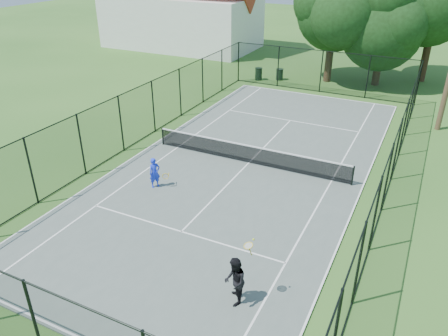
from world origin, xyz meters
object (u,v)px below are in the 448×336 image
at_px(tennis_net, 249,153).
at_px(player_black, 235,281).
at_px(trash_bin_right, 280,74).
at_px(player_blue, 155,173).
at_px(trash_bin_left, 259,74).

distance_m(tennis_net, player_black, 9.38).
bearing_deg(trash_bin_right, player_black, -73.42).
relative_size(tennis_net, player_blue, 7.36).
height_order(tennis_net, trash_bin_left, tennis_net).
height_order(trash_bin_left, trash_bin_right, trash_bin_left).
xyz_separation_m(trash_bin_right, player_black, (6.99, -23.46, 0.41)).
xyz_separation_m(trash_bin_left, player_black, (8.48, -22.73, 0.37)).
bearing_deg(tennis_net, player_blue, -125.24).
bearing_deg(player_black, trash_bin_right, 106.58).
distance_m(tennis_net, player_blue, 4.85).
bearing_deg(trash_bin_left, player_black, -69.55).
distance_m(tennis_net, trash_bin_right, 15.14).
xyz_separation_m(trash_bin_left, trash_bin_right, (1.49, 0.73, -0.04)).
distance_m(trash_bin_left, player_black, 24.27).
height_order(trash_bin_right, player_blue, player_blue).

